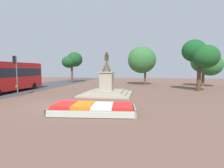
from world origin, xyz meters
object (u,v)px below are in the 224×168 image
Objects in this scene: flower_planter at (92,109)px; statue_monument at (107,87)px; city_bus at (7,75)px; traffic_light_mid_block at (16,69)px.

statue_monument reaches higher than flower_planter.
traffic_light_mid_block is at bearing -37.35° from city_bus.
traffic_light_mid_block is at bearing 151.32° from flower_planter.
city_bus is at bearing 148.98° from flower_planter.
traffic_light_mid_block is 0.38× the size of city_bus.
traffic_light_mid_block is at bearing -162.60° from statue_monument.
traffic_light_mid_block reaches higher than flower_planter.
city_bus is (-12.84, 7.72, 1.80)m from flower_planter.
traffic_light_mid_block is (-9.61, 5.26, 2.56)m from flower_planter.
statue_monument is at bearing 1.53° from city_bus.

